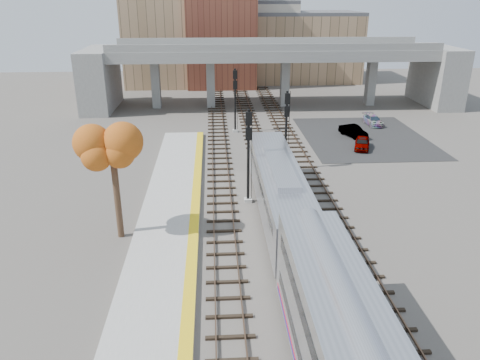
{
  "coord_description": "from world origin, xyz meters",
  "views": [
    {
      "loc": [
        -3.84,
        -24.22,
        15.9
      ],
      "look_at": [
        -1.84,
        9.05,
        2.5
      ],
      "focal_mm": 35.0,
      "sensor_mm": 36.0,
      "label": 1
    }
  ],
  "objects_px": {
    "signal_mast_near": "(248,156)",
    "tree": "(112,146)",
    "locomotive": "(279,189)",
    "signal_mast_far": "(235,101)",
    "signal_mast_mid": "(286,131)",
    "car_b": "(353,131)",
    "car_a": "(362,143)",
    "car_c": "(373,120)"
  },
  "relations": [
    {
      "from": "tree",
      "to": "car_b",
      "type": "relative_size",
      "value": 2.19
    },
    {
      "from": "tree",
      "to": "signal_mast_far",
      "type": "bearing_deg",
      "value": 70.12
    },
    {
      "from": "car_a",
      "to": "car_b",
      "type": "relative_size",
      "value": 0.93
    },
    {
      "from": "locomotive",
      "to": "tree",
      "type": "height_order",
      "value": "tree"
    },
    {
      "from": "signal_mast_mid",
      "to": "signal_mast_far",
      "type": "relative_size",
      "value": 0.99
    },
    {
      "from": "signal_mast_far",
      "to": "tree",
      "type": "xyz_separation_m",
      "value": [
        -9.33,
        -25.79,
        2.71
      ]
    },
    {
      "from": "signal_mast_near",
      "to": "tree",
      "type": "relative_size",
      "value": 0.86
    },
    {
      "from": "signal_mast_far",
      "to": "car_b",
      "type": "height_order",
      "value": "signal_mast_far"
    },
    {
      "from": "signal_mast_far",
      "to": "car_c",
      "type": "height_order",
      "value": "signal_mast_far"
    },
    {
      "from": "car_c",
      "to": "signal_mast_near",
      "type": "bearing_deg",
      "value": -131.75
    },
    {
      "from": "signal_mast_near",
      "to": "car_b",
      "type": "height_order",
      "value": "signal_mast_near"
    },
    {
      "from": "locomotive",
      "to": "car_b",
      "type": "relative_size",
      "value": 4.68
    },
    {
      "from": "signal_mast_near",
      "to": "car_a",
      "type": "xyz_separation_m",
      "value": [
        13.46,
        13.14,
        -3.26
      ]
    },
    {
      "from": "signal_mast_near",
      "to": "tree",
      "type": "distance_m",
      "value": 10.99
    },
    {
      "from": "locomotive",
      "to": "car_b",
      "type": "bearing_deg",
      "value": 60.19
    },
    {
      "from": "tree",
      "to": "car_c",
      "type": "relative_size",
      "value": 2.18
    },
    {
      "from": "car_b",
      "to": "signal_mast_near",
      "type": "bearing_deg",
      "value": -149.05
    },
    {
      "from": "signal_mast_near",
      "to": "signal_mast_mid",
      "type": "distance_m",
      "value": 8.37
    },
    {
      "from": "tree",
      "to": "car_c",
      "type": "bearing_deg",
      "value": 45.82
    },
    {
      "from": "signal_mast_mid",
      "to": "tree",
      "type": "distance_m",
      "value": 18.53
    },
    {
      "from": "locomotive",
      "to": "car_c",
      "type": "relative_size",
      "value": 4.65
    },
    {
      "from": "locomotive",
      "to": "signal_mast_far",
      "type": "bearing_deg",
      "value": 95.14
    },
    {
      "from": "locomotive",
      "to": "car_c",
      "type": "height_order",
      "value": "locomotive"
    },
    {
      "from": "signal_mast_far",
      "to": "tree",
      "type": "distance_m",
      "value": 27.56
    },
    {
      "from": "locomotive",
      "to": "car_a",
      "type": "distance_m",
      "value": 19.56
    },
    {
      "from": "car_c",
      "to": "car_b",
      "type": "bearing_deg",
      "value": -132.27
    },
    {
      "from": "locomotive",
      "to": "car_a",
      "type": "relative_size",
      "value": 5.06
    },
    {
      "from": "signal_mast_near",
      "to": "tree",
      "type": "xyz_separation_m",
      "value": [
        -9.33,
        -5.16,
        2.68
      ]
    },
    {
      "from": "tree",
      "to": "locomotive",
      "type": "bearing_deg",
      "value": 12.17
    },
    {
      "from": "signal_mast_mid",
      "to": "car_a",
      "type": "height_order",
      "value": "signal_mast_mid"
    },
    {
      "from": "signal_mast_far",
      "to": "car_b",
      "type": "bearing_deg",
      "value": -11.88
    },
    {
      "from": "signal_mast_near",
      "to": "car_a",
      "type": "height_order",
      "value": "signal_mast_near"
    },
    {
      "from": "signal_mast_near",
      "to": "tree",
      "type": "bearing_deg",
      "value": -151.02
    },
    {
      "from": "signal_mast_far",
      "to": "signal_mast_near",
      "type": "bearing_deg",
      "value": -90.0
    },
    {
      "from": "locomotive",
      "to": "signal_mast_mid",
      "type": "distance_m",
      "value": 10.32
    },
    {
      "from": "signal_mast_near",
      "to": "car_a",
      "type": "distance_m",
      "value": 19.09
    },
    {
      "from": "locomotive",
      "to": "signal_mast_near",
      "type": "xyz_separation_m",
      "value": [
        -2.1,
        2.7,
        1.66
      ]
    },
    {
      "from": "signal_mast_far",
      "to": "car_c",
      "type": "relative_size",
      "value": 1.87
    },
    {
      "from": "car_b",
      "to": "signal_mast_far",
      "type": "bearing_deg",
      "value": 146.97
    },
    {
      "from": "tree",
      "to": "car_b",
      "type": "distance_m",
      "value": 33.07
    },
    {
      "from": "car_b",
      "to": "locomotive",
      "type": "bearing_deg",
      "value": -140.95
    },
    {
      "from": "signal_mast_far",
      "to": "tree",
      "type": "bearing_deg",
      "value": -109.88
    }
  ]
}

